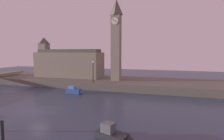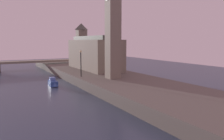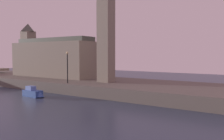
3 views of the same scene
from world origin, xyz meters
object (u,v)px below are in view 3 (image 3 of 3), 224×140
parliament_hall (53,57)px  boat_tour_blue (34,93)px  streetlamp (67,64)px  clock_tower (106,19)px

parliament_hall → boat_tour_blue: 13.55m
streetlamp → boat_tour_blue: streetlamp is taller
clock_tower → boat_tour_blue: bearing=-125.7°
parliament_hall → boat_tour_blue: bearing=-54.3°
streetlamp → boat_tour_blue: bearing=-116.0°
clock_tower → streetlamp: 8.37m
boat_tour_blue → parliament_hall: bearing=125.7°
clock_tower → parliament_hall: 14.62m
clock_tower → boat_tour_blue: clock_tower is taller
parliament_hall → streetlamp: bearing=-33.4°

